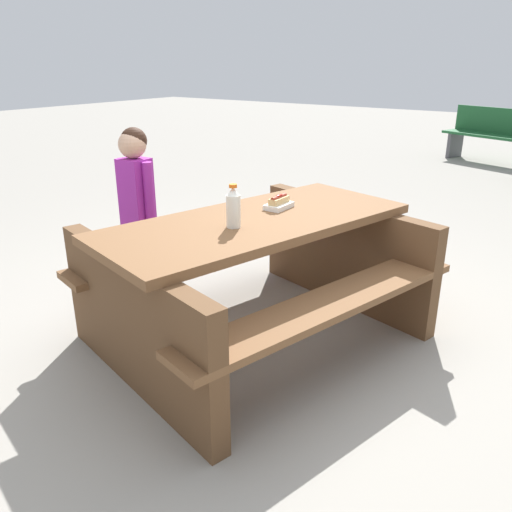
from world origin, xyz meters
TOP-DOWN VIEW (x-y plane):
  - ground_plane at (0.00, 0.00)m, footprint 30.00×30.00m
  - picnic_table at (0.00, 0.00)m, footprint 2.10×1.81m
  - soda_bottle at (-0.20, 0.01)m, footprint 0.08×0.08m
  - hotdog_tray at (0.25, 0.01)m, footprint 0.18×0.11m
  - child_in_coat at (0.00, 0.96)m, footprint 0.19×0.29m
  - park_bench_mid at (6.78, 0.15)m, footprint 0.89×1.55m

SIDE VIEW (x-z plane):
  - ground_plane at x=0.00m, z-range 0.00..0.00m
  - picnic_table at x=0.00m, z-range 0.07..0.82m
  - park_bench_mid at x=6.78m, z-range 0.02..0.87m
  - child_in_coat at x=0.00m, z-range 0.16..1.34m
  - hotdog_tray at x=0.25m, z-range 0.74..0.82m
  - soda_bottle at x=-0.20m, z-range 0.74..0.97m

